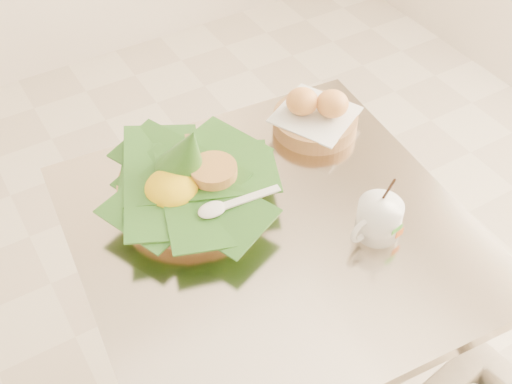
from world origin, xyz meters
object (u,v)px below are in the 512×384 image
rice_basket (188,180)px  bread_basket (316,116)px  coffee_mug (378,219)px  cafe_table (271,298)px

rice_basket → bread_basket: 0.33m
coffee_mug → cafe_table: bearing=146.1°
rice_basket → coffee_mug: (0.25, -0.26, -0.01)m
rice_basket → bread_basket: size_ratio=1.62×
cafe_table → coffee_mug: size_ratio=5.37×
rice_basket → coffee_mug: rice_basket is taller
bread_basket → coffee_mug: bearing=-103.7°
bread_basket → coffee_mug: 0.31m
cafe_table → rice_basket: (-0.09, 0.15, 0.27)m
cafe_table → rice_basket: size_ratio=2.25×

